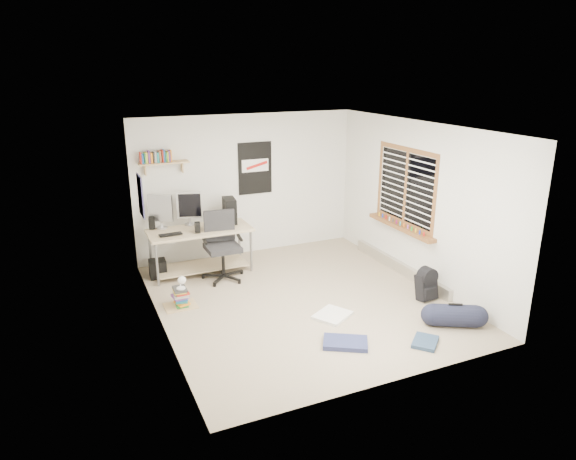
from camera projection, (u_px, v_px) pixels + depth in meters
name	position (u px, v px, depth m)	size (l,w,h in m)	color
floor	(301.00, 300.00, 7.52)	(4.00, 4.50, 0.01)	gray
ceiling	(302.00, 127.00, 6.76)	(4.00, 4.50, 0.01)	white
back_wall	(247.00, 185.00, 9.10)	(4.00, 0.01, 2.50)	silver
left_wall	(156.00, 237.00, 6.37)	(0.01, 4.50, 2.50)	silver
right_wall	(419.00, 203.00, 7.92)	(0.01, 4.50, 2.50)	silver
desk	(201.00, 251.00, 8.45)	(1.66, 0.72, 0.76)	tan
monitor_left	(161.00, 214.00, 8.31)	(0.41, 0.10, 0.45)	#949498
monitor_right	(189.00, 211.00, 8.49)	(0.40, 0.10, 0.44)	#B9B8BD
pc_tower	(230.00, 210.00, 8.61)	(0.19, 0.39, 0.41)	black
keyboard	(171.00, 234.00, 8.01)	(0.35, 0.12, 0.02)	black
speaker_left	(152.00, 223.00, 8.29)	(0.10, 0.10, 0.20)	black
speaker_right	(197.00, 227.00, 8.11)	(0.08, 0.08, 0.17)	black
office_chair	(223.00, 250.00, 8.13)	(0.71, 0.71, 1.09)	#242326
wall_shelf	(164.00, 163.00, 8.28)	(0.80, 0.22, 0.24)	tan
poster_back_wall	(255.00, 168.00, 9.05)	(0.62, 0.03, 0.92)	black
poster_left_wall	(141.00, 196.00, 7.34)	(0.02, 0.42, 0.60)	navy
window	(405.00, 187.00, 8.09)	(0.10, 1.50, 1.26)	brown
baseboard_heater	(399.00, 267.00, 8.51)	(0.08, 2.50, 0.18)	#B7B2A8
backpack	(426.00, 287.00, 7.49)	(0.29, 0.23, 0.39)	black
duffel_bag	(454.00, 316.00, 6.73)	(0.30, 0.30, 0.58)	black
tshirt	(332.00, 315.00, 7.02)	(0.48, 0.40, 0.04)	silver
jeans_a	(345.00, 343.00, 6.30)	(0.54, 0.34, 0.06)	navy
jeans_b	(425.00, 342.00, 6.33)	(0.37, 0.28, 0.05)	navy
book_stack	(180.00, 297.00, 7.28)	(0.46, 0.37, 0.31)	brown
desk_lamp	(181.00, 282.00, 7.20)	(0.13, 0.21, 0.21)	silver
subwoofer	(158.00, 269.00, 8.30)	(0.26, 0.26, 0.29)	black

